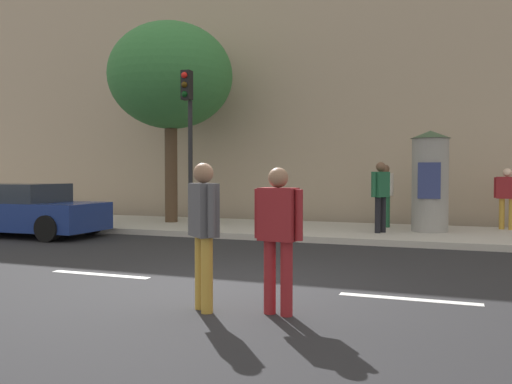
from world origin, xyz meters
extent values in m
plane|color=#232326|center=(0.00, 0.00, 0.00)|extent=(80.00, 80.00, 0.00)
cube|color=#B2ADA3|center=(0.00, 7.00, 0.07)|extent=(36.00, 4.00, 0.15)
cube|color=silver|center=(-2.40, 0.00, 0.00)|extent=(1.80, 0.16, 0.01)
cube|color=silver|center=(2.40, 0.00, 0.00)|extent=(1.80, 0.16, 0.01)
cube|color=tan|center=(0.00, 12.00, 4.83)|extent=(36.00, 5.00, 9.66)
cylinder|color=black|center=(-3.56, 5.35, 1.83)|extent=(0.12, 0.12, 3.37)
cube|color=black|center=(-3.56, 5.17, 3.89)|extent=(0.24, 0.24, 0.75)
sphere|color=red|center=(-3.56, 5.04, 4.13)|extent=(0.16, 0.16, 0.16)
sphere|color=#3C2906|center=(-3.56, 5.04, 3.89)|extent=(0.16, 0.16, 0.16)
sphere|color=#07330F|center=(-3.56, 5.04, 3.65)|extent=(0.16, 0.16, 0.16)
cylinder|color=gray|center=(2.32, 7.20, 1.34)|extent=(0.91, 0.91, 2.37)
cone|color=#334C33|center=(2.32, 7.20, 2.62)|extent=(1.00, 1.00, 0.20)
cube|color=navy|center=(2.32, 6.73, 1.45)|extent=(0.54, 0.02, 0.90)
cylinder|color=#4C3826|center=(-5.20, 7.24, 1.57)|extent=(0.38, 0.38, 2.84)
ellipsoid|color=#337238|center=(-5.20, 7.24, 4.59)|extent=(3.76, 3.76, 3.19)
cylinder|color=#B78C33|center=(0.25, -1.53, 0.44)|extent=(0.14, 0.14, 0.89)
cylinder|color=#B78C33|center=(0.10, -1.39, 0.44)|extent=(0.14, 0.14, 0.89)
cube|color=#4C4C51|center=(0.17, -1.46, 1.20)|extent=(0.47, 0.46, 0.63)
cylinder|color=#4C4C51|center=(0.36, -1.64, 1.20)|extent=(0.09, 0.09, 0.60)
cylinder|color=#4C4C51|center=(-0.01, -1.28, 1.20)|extent=(0.09, 0.09, 0.60)
sphere|color=#8C664C|center=(0.17, -1.46, 1.63)|extent=(0.24, 0.24, 0.24)
cylinder|color=maroon|center=(1.16, -1.33, 0.43)|extent=(0.14, 0.14, 0.86)
cylinder|color=maroon|center=(0.94, -1.30, 0.43)|extent=(0.14, 0.14, 0.86)
cube|color=maroon|center=(1.05, -1.32, 1.16)|extent=(0.46, 0.30, 0.61)
cylinder|color=maroon|center=(1.31, -1.35, 1.16)|extent=(0.09, 0.09, 0.58)
cylinder|color=maroon|center=(0.79, -1.28, 1.16)|extent=(0.09, 0.09, 0.58)
sphere|color=#8C664C|center=(1.05, -1.32, 1.58)|extent=(0.23, 0.23, 0.23)
cube|color=#724C84|center=(1.08, -1.14, 1.13)|extent=(0.30, 0.20, 0.36)
cylinder|color=#B78C33|center=(4.09, 8.44, 0.56)|extent=(0.14, 0.14, 0.82)
cylinder|color=#B78C33|center=(4.32, 8.36, 0.56)|extent=(0.14, 0.14, 0.82)
cube|color=maroon|center=(4.20, 8.40, 1.26)|extent=(0.53, 0.39, 0.58)
cylinder|color=maroon|center=(3.93, 8.49, 1.26)|extent=(0.09, 0.09, 0.55)
sphere|color=beige|center=(4.20, 8.40, 1.66)|extent=(0.22, 0.22, 0.22)
cylinder|color=#1E5938|center=(1.03, 8.05, 0.59)|extent=(0.14, 0.14, 0.87)
cylinder|color=#1E5938|center=(1.18, 7.89, 0.59)|extent=(0.14, 0.14, 0.87)
cube|color=silver|center=(1.11, 7.97, 1.33)|extent=(0.47, 0.48, 0.62)
cylinder|color=silver|center=(0.93, 8.16, 1.33)|extent=(0.09, 0.09, 0.59)
cylinder|color=silver|center=(1.28, 7.78, 1.33)|extent=(0.09, 0.09, 0.59)
sphere|color=brown|center=(1.11, 7.97, 1.76)|extent=(0.24, 0.24, 0.24)
cylinder|color=black|center=(1.24, 6.55, 0.60)|extent=(0.14, 0.14, 0.89)
cylinder|color=black|center=(1.13, 6.34, 0.60)|extent=(0.14, 0.14, 0.89)
cube|color=#1E5938|center=(1.18, 6.45, 1.36)|extent=(0.42, 0.52, 0.63)
cylinder|color=#1E5938|center=(1.31, 6.69, 1.36)|extent=(0.09, 0.09, 0.60)
cylinder|color=#1E5938|center=(1.06, 6.20, 1.36)|extent=(0.09, 0.09, 0.60)
sphere|color=brown|center=(1.18, 6.45, 1.80)|extent=(0.24, 0.24, 0.24)
cube|color=navy|center=(-7.71, 3.79, 0.53)|extent=(4.46, 1.82, 0.70)
cube|color=#262D38|center=(-7.93, 3.79, 1.12)|extent=(2.51, 1.61, 0.48)
cylinder|color=black|center=(-9.27, 4.59, 0.32)|extent=(0.64, 0.23, 0.64)
cylinder|color=black|center=(-6.14, 3.00, 0.32)|extent=(0.64, 0.23, 0.64)
cylinder|color=black|center=(-6.17, 4.64, 0.32)|extent=(0.64, 0.23, 0.64)
camera|label=1|loc=(2.97, -7.13, 1.63)|focal=37.59mm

